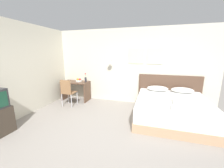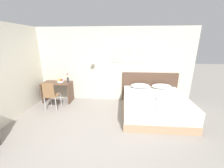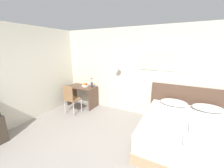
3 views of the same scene
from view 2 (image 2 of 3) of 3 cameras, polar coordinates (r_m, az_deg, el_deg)
name	(u,v)px [view 2 (image 2 of 3)]	position (r m, az deg, el deg)	size (l,w,h in m)	color
ground_plane	(98,146)	(3.28, -6.00, -24.09)	(24.00, 24.00, 0.00)	gray
wall_back	(109,65)	(5.07, -1.13, 7.86)	(5.97, 0.31, 2.65)	beige
bed	(154,105)	(4.43, 17.15, -8.45)	(1.87, 1.97, 0.59)	tan
headboard	(149,87)	(5.27, 15.15, -1.23)	(1.99, 0.06, 1.08)	brown
pillow_left	(140,86)	(4.92, 11.57, -0.68)	(0.66, 0.38, 0.16)	white
pillow_right	(162,86)	(5.06, 19.89, -0.87)	(0.66, 0.38, 0.16)	white
folded_towel_near_foot	(161,99)	(4.07, 19.80, -6.05)	(0.27, 0.33, 0.06)	white
folded_towel_mid_bed	(163,107)	(3.65, 20.43, -8.83)	(0.30, 0.27, 0.06)	white
desk	(57,89)	(5.44, -21.73, -1.76)	(1.02, 0.57, 0.73)	brown
desk_chair	(50,94)	(4.83, -24.21, -3.78)	(0.41, 0.41, 0.94)	#8E6642
fruit_bowl	(60,81)	(5.34, -20.64, 1.17)	(0.23, 0.23, 0.13)	silver
flower_vase	(68,79)	(5.22, -17.86, 2.00)	(0.07, 0.07, 0.34)	#333338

